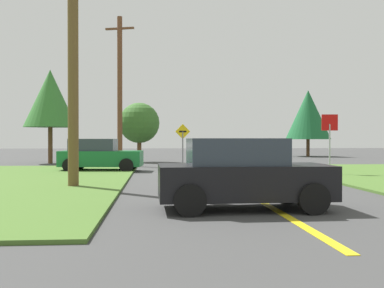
% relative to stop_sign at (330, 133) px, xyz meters
% --- Properties ---
extents(ground_plane, '(120.00, 120.00, 0.00)m').
position_rel_stop_sign_xyz_m(ground_plane, '(-4.97, 1.28, -1.88)').
color(ground_plane, '#3F3F3F').
extents(lane_stripe_center, '(0.20, 14.00, 0.01)m').
position_rel_stop_sign_xyz_m(lane_stripe_center, '(-4.97, -6.72, -1.88)').
color(lane_stripe_center, yellow).
rests_on(lane_stripe_center, ground).
extents(stop_sign, '(0.71, 0.11, 2.70)m').
position_rel_stop_sign_xyz_m(stop_sign, '(0.00, 0.00, 0.00)').
color(stop_sign, '#9EA0A8').
rests_on(stop_sign, ground).
extents(car_behind_on_main_road, '(3.90, 2.04, 1.62)m').
position_rel_stop_sign_xyz_m(car_behind_on_main_road, '(-5.71, -9.45, -1.08)').
color(car_behind_on_main_road, black).
rests_on(car_behind_on_main_road, ground).
extents(parked_car_near_building, '(4.13, 2.17, 1.62)m').
position_rel_stop_sign_xyz_m(parked_car_near_building, '(-10.46, 3.46, -1.08)').
color(parked_car_near_building, '#196B33').
rests_on(parked_car_near_building, ground).
extents(utility_pole_near, '(1.78, 0.54, 8.94)m').
position_rel_stop_sign_xyz_m(utility_pole_near, '(-10.35, -4.47, 2.68)').
color(utility_pole_near, brown).
rests_on(utility_pole_near, ground).
extents(utility_pole_mid, '(1.76, 0.60, 9.02)m').
position_rel_stop_sign_xyz_m(utility_pole_mid, '(-9.82, 8.42, 2.74)').
color(utility_pole_mid, brown).
rests_on(utility_pole_mid, ground).
extents(direction_sign, '(0.90, 0.17, 2.51)m').
position_rel_stop_sign_xyz_m(direction_sign, '(-6.04, 7.71, -0.32)').
color(direction_sign, slate).
rests_on(direction_sign, ground).
extents(oak_tree_left, '(4.15, 4.15, 6.16)m').
position_rel_stop_sign_xyz_m(oak_tree_left, '(6.48, 22.09, 1.99)').
color(oak_tree_left, brown).
rests_on(oak_tree_left, ground).
extents(pine_tree_center, '(3.47, 3.47, 6.23)m').
position_rel_stop_sign_xyz_m(pine_tree_center, '(-14.64, 11.51, 2.42)').
color(pine_tree_center, brown).
rests_on(pine_tree_center, ground).
extents(oak_tree_right, '(2.84, 2.84, 4.17)m').
position_rel_stop_sign_xyz_m(oak_tree_right, '(-8.80, 12.90, 0.86)').
color(oak_tree_right, brown).
rests_on(oak_tree_right, ground).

